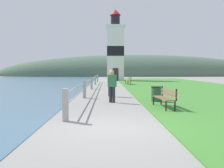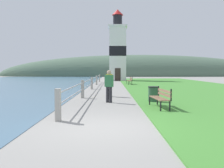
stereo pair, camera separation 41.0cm
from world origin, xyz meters
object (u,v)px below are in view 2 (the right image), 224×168
object	(u,v)px
park_bench_near	(160,97)
person_by_railing	(108,85)
lighthouse	(117,50)
person_strolling	(109,82)
park_bench_midway	(129,80)
trash_bin	(152,94)

from	to	relation	value
park_bench_near	person_by_railing	xyz separation A→B (m)	(-2.28, 2.16, 0.37)
lighthouse	person_strolling	size ratio (longest dim) A/B	6.74
person_strolling	person_by_railing	bearing A→B (deg)	-178.64
park_bench_near	person_strolling	distance (m)	5.62
park_bench_near	park_bench_midway	xyz separation A→B (m)	(-0.04, 18.00, 0.00)
park_bench_midway	person_strolling	distance (m)	13.08
park_bench_midway	person_strolling	xyz separation A→B (m)	(-2.25, -12.88, 0.37)
lighthouse	person_strolling	xyz separation A→B (m)	(-1.07, -24.32, -4.01)
park_bench_midway	person_by_railing	size ratio (longest dim) A/B	1.15
lighthouse	park_bench_midway	bearing A→B (deg)	-84.08
park_bench_near	person_by_railing	distance (m)	3.16
lighthouse	person_strolling	distance (m)	24.67
park_bench_near	park_bench_midway	distance (m)	18.00
lighthouse	person_strolling	bearing A→B (deg)	-92.52
lighthouse	person_strolling	world-z (taller)	lighthouse
park_bench_midway	lighthouse	size ratio (longest dim) A/B	0.17
lighthouse	trash_bin	distance (m)	27.71
person_strolling	trash_bin	bearing A→B (deg)	-141.39
park_bench_near	lighthouse	size ratio (longest dim) A/B	0.17
park_bench_midway	person_by_railing	xyz separation A→B (m)	(-2.23, -15.84, 0.37)
park_bench_near	trash_bin	world-z (taller)	park_bench_near
person_strolling	trash_bin	size ratio (longest dim) A/B	2.00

